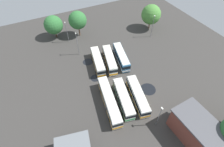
# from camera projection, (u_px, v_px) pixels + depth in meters

# --- Properties ---
(ground_plane) EXTENTS (94.32, 94.32, 0.00)m
(ground_plane) POSITION_uv_depth(u_px,v_px,m) (115.00, 81.00, 50.09)
(ground_plane) COLOR #383533
(bus_row0_slot0) EXTENTS (12.07, 5.09, 3.39)m
(bus_row0_slot0) POSITION_uv_depth(u_px,v_px,m) (138.00, 96.00, 44.27)
(bus_row0_slot0) COLOR silver
(bus_row0_slot0) RESTS_ON ground_plane
(bus_row0_slot1) EXTENTS (11.88, 4.88, 3.39)m
(bus_row0_slot1) POSITION_uv_depth(u_px,v_px,m) (123.00, 98.00, 43.70)
(bus_row0_slot1) COLOR silver
(bus_row0_slot1) RESTS_ON ground_plane
(bus_row0_slot2) EXTENTS (14.53, 4.93, 3.39)m
(bus_row0_slot2) POSITION_uv_depth(u_px,v_px,m) (109.00, 101.00, 43.12)
(bus_row0_slot2) COLOR silver
(bus_row0_slot2) RESTS_ON ground_plane
(bus_row1_slot0) EXTENTS (11.78, 4.90, 3.39)m
(bus_row1_slot0) POSITION_uv_depth(u_px,v_px,m) (121.00, 57.00, 54.62)
(bus_row1_slot0) COLOR teal
(bus_row1_slot0) RESTS_ON ground_plane
(bus_row1_slot1) EXTENTS (11.73, 5.21, 3.39)m
(bus_row1_slot1) POSITION_uv_depth(u_px,v_px,m) (110.00, 60.00, 53.65)
(bus_row1_slot1) COLOR silver
(bus_row1_slot1) RESTS_ON ground_plane
(bus_row1_slot2) EXTENTS (11.57, 4.71, 3.39)m
(bus_row1_slot2) POSITION_uv_depth(u_px,v_px,m) (98.00, 61.00, 53.18)
(bus_row1_slot2) COLOR silver
(bus_row1_slot2) RESTS_ON ground_plane
(depot_building) EXTENTS (11.52, 7.22, 6.05)m
(depot_building) POSITION_uv_depth(u_px,v_px,m) (197.00, 130.00, 36.62)
(depot_building) COLOR brown
(depot_building) RESTS_ON ground_plane
(lamp_post_mid_lot) EXTENTS (0.56, 0.28, 8.65)m
(lamp_post_mid_lot) POSITION_uv_depth(u_px,v_px,m) (153.00, 26.00, 61.76)
(lamp_post_mid_lot) COLOR slate
(lamp_post_mid_lot) RESTS_ON ground_plane
(lamp_post_by_building) EXTENTS (0.56, 0.28, 8.02)m
(lamp_post_by_building) POSITION_uv_depth(u_px,v_px,m) (67.00, 31.00, 59.75)
(lamp_post_by_building) COLOR slate
(lamp_post_by_building) RESTS_ON ground_plane
(lamp_post_near_entrance) EXTENTS (0.56, 0.28, 8.41)m
(lamp_post_near_entrance) POSITION_uv_depth(u_px,v_px,m) (77.00, 43.00, 54.86)
(lamp_post_near_entrance) COLOR slate
(lamp_post_near_entrance) RESTS_ON ground_plane
(lamp_post_far_corner) EXTENTS (0.56, 0.28, 7.29)m
(lamp_post_far_corner) POSITION_uv_depth(u_px,v_px,m) (159.00, 116.00, 37.78)
(lamp_post_far_corner) COLOR slate
(lamp_post_far_corner) RESTS_ON ground_plane
(tree_west_edge) EXTENTS (6.70, 6.70, 8.44)m
(tree_west_edge) POSITION_uv_depth(u_px,v_px,m) (53.00, 25.00, 61.42)
(tree_west_edge) COLOR brown
(tree_west_edge) RESTS_ON ground_plane
(tree_north_edge) EXTENTS (7.37, 7.37, 9.58)m
(tree_north_edge) POSITION_uv_depth(u_px,v_px,m) (151.00, 15.00, 64.96)
(tree_north_edge) COLOR brown
(tree_north_edge) RESTS_ON ground_plane
(tree_south_edge) EXTENTS (6.49, 6.49, 9.59)m
(tree_south_edge) POSITION_uv_depth(u_px,v_px,m) (78.00, 20.00, 61.23)
(tree_south_edge) COLOR brown
(tree_south_edge) RESTS_ON ground_plane
(puddle_centre_drain) EXTENTS (2.89, 2.89, 0.01)m
(puddle_centre_drain) POSITION_uv_depth(u_px,v_px,m) (95.00, 78.00, 50.80)
(puddle_centre_drain) COLOR black
(puddle_centre_drain) RESTS_ON ground_plane
(puddle_back_corner) EXTENTS (3.28, 3.28, 0.01)m
(puddle_back_corner) POSITION_uv_depth(u_px,v_px,m) (88.00, 62.00, 55.59)
(puddle_back_corner) COLOR black
(puddle_back_corner) RESTS_ON ground_plane
(puddle_near_shelter) EXTENTS (4.32, 4.32, 0.01)m
(puddle_near_shelter) POSITION_uv_depth(u_px,v_px,m) (148.00, 89.00, 47.94)
(puddle_near_shelter) COLOR black
(puddle_near_shelter) RESTS_ON ground_plane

